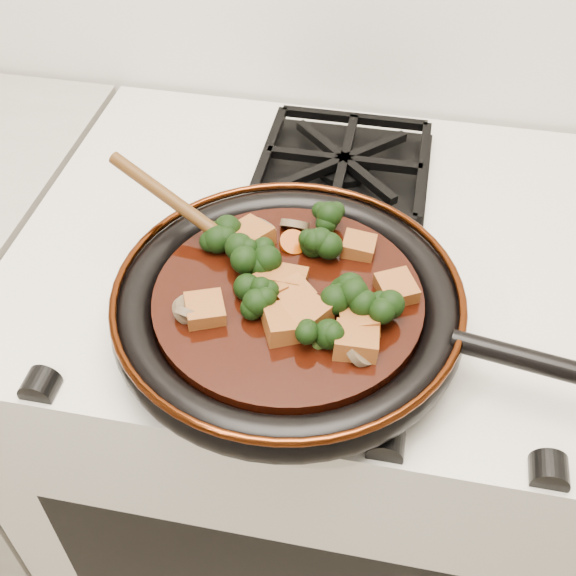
# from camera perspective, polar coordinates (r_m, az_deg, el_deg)

# --- Properties ---
(stove) EXTENTS (0.76, 0.60, 0.90)m
(stove) POSITION_cam_1_polar(r_m,az_deg,el_deg) (1.24, 2.29, -11.89)
(stove) COLOR beige
(stove) RESTS_ON ground
(burner_grate_front) EXTENTS (0.23, 0.23, 0.03)m
(burner_grate_front) POSITION_cam_1_polar(r_m,az_deg,el_deg) (0.79, 1.57, -2.22)
(burner_grate_front) COLOR black
(burner_grate_front) RESTS_ON stove
(burner_grate_back) EXTENTS (0.23, 0.23, 0.03)m
(burner_grate_back) POSITION_cam_1_polar(r_m,az_deg,el_deg) (0.99, 4.42, 9.64)
(burner_grate_back) COLOR black
(burner_grate_back) RESTS_ON stove
(skillet) EXTENTS (0.49, 0.37, 0.05)m
(skillet) POSITION_cam_1_polar(r_m,az_deg,el_deg) (0.75, 0.14, -1.42)
(skillet) COLOR black
(skillet) RESTS_ON burner_grate_front
(braising_sauce) EXTENTS (0.28, 0.28, 0.02)m
(braising_sauce) POSITION_cam_1_polar(r_m,az_deg,el_deg) (0.75, -0.00, -1.12)
(braising_sauce) COLOR black
(braising_sauce) RESTS_ON skillet
(tofu_cube_0) EXTENTS (0.05, 0.05, 0.02)m
(tofu_cube_0) POSITION_cam_1_polar(r_m,az_deg,el_deg) (0.72, -6.58, -1.77)
(tofu_cube_0) COLOR brown
(tofu_cube_0) RESTS_ON braising_sauce
(tofu_cube_1) EXTENTS (0.05, 0.05, 0.03)m
(tofu_cube_1) POSITION_cam_1_polar(r_m,az_deg,el_deg) (0.71, 5.62, -2.55)
(tofu_cube_1) COLOR brown
(tofu_cube_1) RESTS_ON braising_sauce
(tofu_cube_2) EXTENTS (0.06, 0.06, 0.03)m
(tofu_cube_2) POSITION_cam_1_polar(r_m,az_deg,el_deg) (0.71, 1.16, -2.13)
(tofu_cube_2) COLOR brown
(tofu_cube_2) RESTS_ON braising_sauce
(tofu_cube_3) EXTENTS (0.06, 0.06, 0.03)m
(tofu_cube_3) POSITION_cam_1_polar(r_m,az_deg,el_deg) (0.80, -3.13, 3.99)
(tofu_cube_3) COLOR brown
(tofu_cube_3) RESTS_ON braising_sauce
(tofu_cube_4) EXTENTS (0.05, 0.05, 0.02)m
(tofu_cube_4) POSITION_cam_1_polar(r_m,az_deg,el_deg) (0.73, 0.42, -0.62)
(tofu_cube_4) COLOR brown
(tofu_cube_4) RESTS_ON braising_sauce
(tofu_cube_5) EXTENTS (0.04, 0.03, 0.02)m
(tofu_cube_5) POSITION_cam_1_polar(r_m,az_deg,el_deg) (0.75, 0.06, 0.60)
(tofu_cube_5) COLOR brown
(tofu_cube_5) RESTS_ON braising_sauce
(tofu_cube_6) EXTENTS (0.06, 0.06, 0.03)m
(tofu_cube_6) POSITION_cam_1_polar(r_m,az_deg,el_deg) (0.71, -0.22, -2.83)
(tofu_cube_6) COLOR brown
(tofu_cube_6) RESTS_ON braising_sauce
(tofu_cube_7) EXTENTS (0.05, 0.05, 0.02)m
(tofu_cube_7) POSITION_cam_1_polar(r_m,az_deg,el_deg) (0.75, 8.55, -0.09)
(tofu_cube_7) COLOR brown
(tofu_cube_7) RESTS_ON braising_sauce
(tofu_cube_8) EXTENTS (0.05, 0.05, 0.03)m
(tofu_cube_8) POSITION_cam_1_polar(r_m,az_deg,el_deg) (0.74, -1.94, -0.25)
(tofu_cube_8) COLOR brown
(tofu_cube_8) RESTS_ON braising_sauce
(tofu_cube_9) EXTENTS (0.04, 0.03, 0.02)m
(tofu_cube_9) POSITION_cam_1_polar(r_m,az_deg,el_deg) (0.79, 5.60, 3.26)
(tofu_cube_9) COLOR brown
(tofu_cube_9) RESTS_ON braising_sauce
(tofu_cube_10) EXTENTS (0.05, 0.04, 0.03)m
(tofu_cube_10) POSITION_cam_1_polar(r_m,az_deg,el_deg) (0.69, 5.39, -4.26)
(tofu_cube_10) COLOR brown
(tofu_cube_10) RESTS_ON braising_sauce
(broccoli_floret_0) EXTENTS (0.08, 0.08, 0.06)m
(broccoli_floret_0) POSITION_cam_1_polar(r_m,az_deg,el_deg) (0.72, 6.94, -1.73)
(broccoli_floret_0) COLOR black
(broccoli_floret_0) RESTS_ON braising_sauce
(broccoli_floret_1) EXTENTS (0.07, 0.07, 0.07)m
(broccoli_floret_1) POSITION_cam_1_polar(r_m,az_deg,el_deg) (0.81, 3.01, 5.12)
(broccoli_floret_1) COLOR black
(broccoli_floret_1) RESTS_ON braising_sauce
(broccoli_floret_2) EXTENTS (0.09, 0.09, 0.07)m
(broccoli_floret_2) POSITION_cam_1_polar(r_m,az_deg,el_deg) (0.73, -2.63, -0.90)
(broccoli_floret_2) COLOR black
(broccoli_floret_2) RESTS_ON braising_sauce
(broccoli_floret_3) EXTENTS (0.07, 0.07, 0.07)m
(broccoli_floret_3) POSITION_cam_1_polar(r_m,az_deg,el_deg) (0.73, 5.09, -0.42)
(broccoli_floret_3) COLOR black
(broccoli_floret_3) RESTS_ON braising_sauce
(broccoli_floret_4) EXTENTS (0.07, 0.07, 0.07)m
(broccoli_floret_4) POSITION_cam_1_polar(r_m,az_deg,el_deg) (0.77, -2.01, 2.27)
(broccoli_floret_4) COLOR black
(broccoli_floret_4) RESTS_ON braising_sauce
(broccoli_floret_5) EXTENTS (0.09, 0.08, 0.07)m
(broccoli_floret_5) POSITION_cam_1_polar(r_m,az_deg,el_deg) (0.69, 2.49, -4.08)
(broccoli_floret_5) COLOR black
(broccoli_floret_5) RESTS_ON braising_sauce
(broccoli_floret_6) EXTENTS (0.08, 0.09, 0.07)m
(broccoli_floret_6) POSITION_cam_1_polar(r_m,az_deg,el_deg) (0.73, 4.72, -1.11)
(broccoli_floret_6) COLOR black
(broccoli_floret_6) RESTS_ON braising_sauce
(broccoli_floret_7) EXTENTS (0.08, 0.09, 0.06)m
(broccoli_floret_7) POSITION_cam_1_polar(r_m,az_deg,el_deg) (0.78, 2.33, 3.39)
(broccoli_floret_7) COLOR black
(broccoli_floret_7) RESTS_ON braising_sauce
(broccoli_floret_8) EXTENTS (0.08, 0.07, 0.06)m
(broccoli_floret_8) POSITION_cam_1_polar(r_m,az_deg,el_deg) (0.80, -5.47, 4.00)
(broccoli_floret_8) COLOR black
(broccoli_floret_8) RESTS_ON braising_sauce
(broccoli_floret_9) EXTENTS (0.08, 0.08, 0.06)m
(broccoli_floret_9) POSITION_cam_1_polar(r_m,az_deg,el_deg) (0.76, -3.57, 2.11)
(broccoli_floret_9) COLOR black
(broccoli_floret_9) RESTS_ON braising_sauce
(carrot_coin_0) EXTENTS (0.03, 0.03, 0.02)m
(carrot_coin_0) POSITION_cam_1_polar(r_m,az_deg,el_deg) (0.73, -1.00, -0.88)
(carrot_coin_0) COLOR #A43B04
(carrot_coin_0) RESTS_ON braising_sauce
(carrot_coin_1) EXTENTS (0.03, 0.03, 0.02)m
(carrot_coin_1) POSITION_cam_1_polar(r_m,az_deg,el_deg) (0.79, 0.40, 3.58)
(carrot_coin_1) COLOR #A43B04
(carrot_coin_1) RESTS_ON braising_sauce
(carrot_coin_2) EXTENTS (0.03, 0.03, 0.02)m
(carrot_coin_2) POSITION_cam_1_polar(r_m,az_deg,el_deg) (0.74, 0.59, -0.31)
(carrot_coin_2) COLOR #A43B04
(carrot_coin_2) RESTS_ON braising_sauce
(carrot_coin_3) EXTENTS (0.03, 0.03, 0.02)m
(carrot_coin_3) POSITION_cam_1_polar(r_m,az_deg,el_deg) (0.74, -1.54, -0.33)
(carrot_coin_3) COLOR #A43B04
(carrot_coin_3) RESTS_ON braising_sauce
(carrot_coin_4) EXTENTS (0.03, 0.03, 0.02)m
(carrot_coin_4) POSITION_cam_1_polar(r_m,az_deg,el_deg) (0.73, -7.64, -1.67)
(carrot_coin_4) COLOR #A43B04
(carrot_coin_4) RESTS_ON braising_sauce
(mushroom_slice_0) EXTENTS (0.05, 0.05, 0.03)m
(mushroom_slice_0) POSITION_cam_1_polar(r_m,az_deg,el_deg) (0.81, -2.10, 4.85)
(mushroom_slice_0) COLOR brown
(mushroom_slice_0) RESTS_ON braising_sauce
(mushroom_slice_1) EXTENTS (0.03, 0.03, 0.03)m
(mushroom_slice_1) POSITION_cam_1_polar(r_m,az_deg,el_deg) (0.81, 0.53, 5.04)
(mushroom_slice_1) COLOR brown
(mushroom_slice_1) RESTS_ON braising_sauce
(mushroom_slice_2) EXTENTS (0.03, 0.03, 0.03)m
(mushroom_slice_2) POSITION_cam_1_polar(r_m,az_deg,el_deg) (0.72, -7.86, -2.04)
(mushroom_slice_2) COLOR brown
(mushroom_slice_2) RESTS_ON braising_sauce
(mushroom_slice_3) EXTENTS (0.03, 0.03, 0.03)m
(mushroom_slice_3) POSITION_cam_1_polar(r_m,az_deg,el_deg) (0.73, -7.94, -1.71)
(mushroom_slice_3) COLOR brown
(mushroom_slice_3) RESTS_ON braising_sauce
(mushroom_slice_4) EXTENTS (0.03, 0.04, 0.03)m
(mushroom_slice_4) POSITION_cam_1_polar(r_m,az_deg,el_deg) (0.69, 5.74, -4.87)
(mushroom_slice_4) COLOR brown
(mushroom_slice_4) RESTS_ON braising_sauce
(wooden_spoon) EXTENTS (0.13, 0.08, 0.21)m
(wooden_spoon) POSITION_cam_1_polar(r_m,az_deg,el_deg) (0.79, -5.51, 4.27)
(wooden_spoon) COLOR #4B2C10
(wooden_spoon) RESTS_ON braising_sauce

